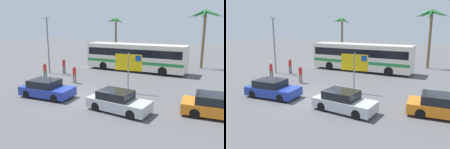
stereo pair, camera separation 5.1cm
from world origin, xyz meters
The scene contains 12 objects.
ground centered at (0.00, 0.00, 0.00)m, with size 120.00×120.00×0.00m, color #565659.
bus_front_coach centered at (-0.62, 10.89, 1.78)m, with size 11.72×2.70×3.17m.
ferry_sign centered at (2.24, 2.44, 2.33)m, with size 2.20×0.26×3.20m.
car_blue centered at (-2.79, -1.51, 0.64)m, with size 4.14×2.20×1.32m.
car_orange centered at (8.91, 0.41, 0.64)m, with size 4.41×2.26×1.32m.
car_silver centered at (3.28, -1.61, 0.63)m, with size 4.10×1.98×1.32m.
pedestrian_crossing_lot centered at (-7.25, 2.96, 0.97)m, with size 0.32×0.32×1.66m.
pedestrian_near_sign centered at (-7.07, 5.70, 1.04)m, with size 0.32×0.32×1.75m.
pedestrian_by_bus centered at (-3.47, 2.85, 0.98)m, with size 0.32×0.32×1.67m.
lamp_post_right_side centered at (-8.76, 5.21, 3.41)m, with size 0.56×0.20×6.19m.
palm_tree_seaside centered at (-7.31, 18.95, 5.12)m, with size 2.88×2.93×6.49m.
palm_tree_inland centered at (6.14, 16.33, 6.01)m, with size 4.13×4.08×7.21m.
Camera 2 is at (9.30, -13.73, 5.35)m, focal length 36.28 mm.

